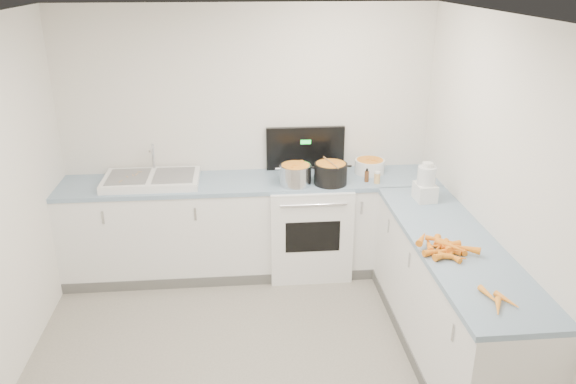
{
  "coord_description": "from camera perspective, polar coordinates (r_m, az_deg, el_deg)",
  "views": [
    {
      "loc": [
        -0.1,
        -3.2,
        2.79
      ],
      "look_at": [
        0.3,
        1.1,
        1.05
      ],
      "focal_mm": 35.0,
      "sensor_mm": 36.0,
      "label": 1
    }
  ],
  "objects": [
    {
      "name": "sink",
      "position": [
        5.28,
        -13.69,
        1.25
      ],
      "size": [
        0.86,
        0.52,
        0.31
      ],
      "color": "white",
      "rests_on": "counter_back"
    },
    {
      "name": "counter_right",
      "position": [
        4.47,
        16.08,
        -10.25
      ],
      "size": [
        0.62,
        2.2,
        0.94
      ],
      "color": "white",
      "rests_on": "ground"
    },
    {
      "name": "mixing_bowl",
      "position": [
        5.45,
        8.29,
        2.59
      ],
      "size": [
        0.34,
        0.34,
        0.13
      ],
      "primitive_type": "cylinder",
      "rotation": [
        0.0,
        0.0,
        0.23
      ],
      "color": "white",
      "rests_on": "counter_back"
    },
    {
      "name": "black_pot",
      "position": [
        5.12,
        4.34,
        1.76
      ],
      "size": [
        0.39,
        0.39,
        0.21
      ],
      "primitive_type": "cylinder",
      "rotation": [
        0.0,
        0.0,
        -0.39
      ],
      "color": "black",
      "rests_on": "stove"
    },
    {
      "name": "steel_pot",
      "position": [
        5.09,
        0.76,
        1.64
      ],
      "size": [
        0.3,
        0.3,
        0.21
      ],
      "primitive_type": "cylinder",
      "rotation": [
        0.0,
        0.0,
        -0.06
      ],
      "color": "silver",
      "rests_on": "stove"
    },
    {
      "name": "wall_right",
      "position": [
        4.0,
        22.75,
        -2.48
      ],
      "size": [
        0.0,
        4.0,
        2.5
      ],
      "primitive_type": null,
      "rotation": [
        1.57,
        0.0,
        -1.57
      ],
      "color": "silver",
      "rests_on": "ground"
    },
    {
      "name": "peeled_carrots",
      "position": [
        3.59,
        20.53,
        -10.27
      ],
      "size": [
        0.19,
        0.3,
        0.04
      ],
      "color": "orange",
      "rests_on": "counter_right"
    },
    {
      "name": "peelings",
      "position": [
        5.31,
        -16.14,
        1.55
      ],
      "size": [
        0.22,
        0.28,
        0.01
      ],
      "color": "tan",
      "rests_on": "sink"
    },
    {
      "name": "food_processor",
      "position": [
        4.87,
        13.82,
        0.77
      ],
      "size": [
        0.17,
        0.21,
        0.34
      ],
      "color": "white",
      "rests_on": "counter_right"
    },
    {
      "name": "wall_back",
      "position": [
        5.42,
        -4.05,
        5.39
      ],
      "size": [
        3.5,
        0.0,
        2.5
      ],
      "primitive_type": null,
      "rotation": [
        1.57,
        0.0,
        0.0
      ],
      "color": "silver",
      "rests_on": "ground"
    },
    {
      "name": "extract_bottle",
      "position": [
        5.22,
        8.0,
        1.58
      ],
      "size": [
        0.04,
        0.04,
        0.1
      ],
      "primitive_type": "cylinder",
      "color": "#593319",
      "rests_on": "counter_back"
    },
    {
      "name": "spice_jar",
      "position": [
        5.2,
        9.04,
        1.4
      ],
      "size": [
        0.06,
        0.06,
        0.1
      ],
      "primitive_type": "cylinder",
      "color": "#E5B266",
      "rests_on": "counter_back"
    },
    {
      "name": "wooden_spoon",
      "position": [
        5.08,
        4.38,
        3.0
      ],
      "size": [
        0.09,
        0.33,
        0.01
      ],
      "primitive_type": "cylinder",
      "rotation": [
        1.57,
        0.0,
        0.24
      ],
      "color": "#AD7A47",
      "rests_on": "black_pot"
    },
    {
      "name": "stove",
      "position": [
        5.44,
        2.06,
        -3.25
      ],
      "size": [
        0.76,
        0.65,
        1.36
      ],
      "color": "white",
      "rests_on": "ground"
    },
    {
      "name": "ceiling",
      "position": [
        3.21,
        -3.68,
        16.76
      ],
      "size": [
        3.5,
        4.0,
        0.0
      ],
      "primitive_type": null,
      "rotation": [
        3.14,
        0.0,
        0.0
      ],
      "color": "silver",
      "rests_on": "ground"
    },
    {
      "name": "carrot_pile",
      "position": [
        4.06,
        15.68,
        -5.46
      ],
      "size": [
        0.44,
        0.38,
        0.1
      ],
      "color": "orange",
      "rests_on": "counter_right"
    },
    {
      "name": "counter_back",
      "position": [
        5.42,
        -3.75,
        -3.44
      ],
      "size": [
        3.5,
        0.62,
        0.94
      ],
      "color": "white",
      "rests_on": "ground"
    }
  ]
}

